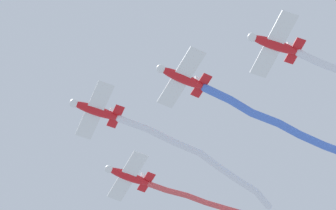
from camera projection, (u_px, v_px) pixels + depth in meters
name	position (u px, v px, depth m)	size (l,w,h in m)	color
airplane_lead	(95.00, 110.00, 79.61)	(5.93, 7.98, 2.02)	red
smoke_trail_lead	(203.00, 160.00, 83.12)	(21.95, 5.84, 1.62)	white
airplane_left_wing	(181.00, 77.00, 77.09)	(6.06, 8.09, 2.02)	red
smoke_trail_left_wing	(327.00, 146.00, 81.76)	(32.81, 4.19, 2.19)	#4C75DB
airplane_right_wing	(128.00, 176.00, 85.65)	(6.03, 8.07, 2.02)	red
smoke_trail_right_wing	(215.00, 205.00, 89.75)	(19.05, 2.84, 3.01)	#DB4C4C
airplane_slot	(274.00, 44.00, 74.33)	(5.97, 8.02, 2.02)	red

